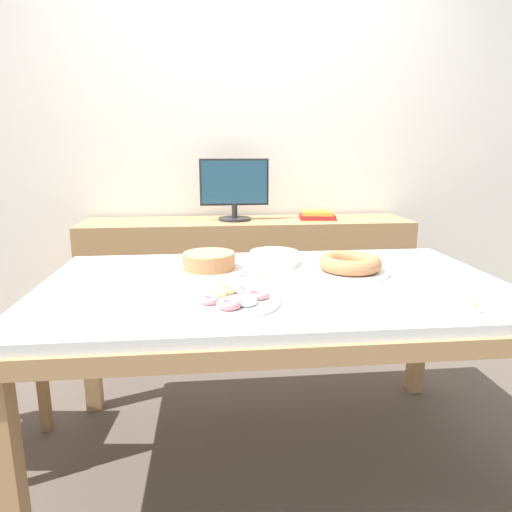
# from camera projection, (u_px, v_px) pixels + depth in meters

# --- Properties ---
(ground_plane) EXTENTS (12.00, 12.00, 0.00)m
(ground_plane) POSITION_uv_depth(u_px,v_px,m) (272.00, 457.00, 1.90)
(ground_plane) COLOR #564C44
(wall_back) EXTENTS (8.00, 0.10, 2.60)m
(wall_back) POSITION_uv_depth(u_px,v_px,m) (243.00, 142.00, 3.05)
(wall_back) COLOR white
(wall_back) RESTS_ON ground
(dining_table) EXTENTS (1.77, 1.05, 0.76)m
(dining_table) POSITION_uv_depth(u_px,v_px,m) (274.00, 302.00, 1.75)
(dining_table) COLOR silver
(dining_table) RESTS_ON ground
(sideboard) EXTENTS (2.04, 0.44, 0.82)m
(sideboard) POSITION_uv_depth(u_px,v_px,m) (248.00, 283.00, 2.95)
(sideboard) COLOR tan
(sideboard) RESTS_ON ground
(computer_monitor) EXTENTS (0.42, 0.20, 0.38)m
(computer_monitor) POSITION_uv_depth(u_px,v_px,m) (234.00, 190.00, 2.81)
(computer_monitor) COLOR #262628
(computer_monitor) RESTS_ON sideboard
(book_stack) EXTENTS (0.24, 0.19, 0.05)m
(book_stack) POSITION_uv_depth(u_px,v_px,m) (317.00, 215.00, 2.90)
(book_stack) COLOR maroon
(book_stack) RESTS_ON sideboard
(cake_chocolate_round) EXTENTS (0.31, 0.31, 0.08)m
(cake_chocolate_round) POSITION_uv_depth(u_px,v_px,m) (209.00, 263.00, 1.86)
(cake_chocolate_round) COLOR white
(cake_chocolate_round) RESTS_ON dining_table
(cake_golden_bundt) EXTENTS (0.32, 0.32, 0.07)m
(cake_golden_bundt) POSITION_uv_depth(u_px,v_px,m) (350.00, 265.00, 1.84)
(cake_golden_bundt) COLOR white
(cake_golden_bundt) RESTS_ON dining_table
(pastry_platter) EXTENTS (0.30, 0.30, 0.04)m
(pastry_platter) POSITION_uv_depth(u_px,v_px,m) (233.00, 300.00, 1.47)
(pastry_platter) COLOR white
(pastry_platter) RESTS_ON dining_table
(plate_stack) EXTENTS (0.21, 0.21, 0.06)m
(plate_stack) POSITION_uv_depth(u_px,v_px,m) (274.00, 258.00, 1.97)
(plate_stack) COLOR white
(plate_stack) RESTS_ON dining_table
(tealight_near_cakes) EXTENTS (0.04, 0.04, 0.04)m
(tealight_near_cakes) POSITION_uv_depth(u_px,v_px,m) (260.00, 275.00, 1.77)
(tealight_near_cakes) COLOR silver
(tealight_near_cakes) RESTS_ON dining_table
(tealight_right_edge) EXTENTS (0.04, 0.04, 0.04)m
(tealight_right_edge) POSITION_uv_depth(u_px,v_px,m) (179.00, 258.00, 2.05)
(tealight_right_edge) COLOR silver
(tealight_right_edge) RESTS_ON dining_table
(tealight_left_edge) EXTENTS (0.04, 0.04, 0.04)m
(tealight_left_edge) POSITION_uv_depth(u_px,v_px,m) (476.00, 309.00, 1.39)
(tealight_left_edge) COLOR silver
(tealight_left_edge) RESTS_ON dining_table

